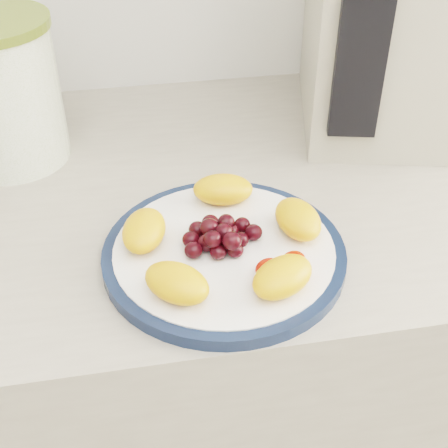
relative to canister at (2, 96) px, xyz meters
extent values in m
cube|color=#A29A8A|center=(0.29, -0.10, -0.54)|extent=(3.50, 0.60, 0.90)
cube|color=#83694E|center=(0.29, -0.10, -0.57)|extent=(3.48, 0.58, 0.84)
cylinder|color=#15223D|center=(0.25, -0.27, -0.08)|extent=(0.27, 0.27, 0.01)
cylinder|color=white|center=(0.25, -0.27, -0.08)|extent=(0.25, 0.25, 0.02)
cylinder|color=#486910|center=(0.00, 0.00, 0.00)|extent=(0.19, 0.19, 0.18)
cube|color=#ABA491|center=(0.53, 0.02, 0.09)|extent=(0.26, 0.32, 0.36)
cube|color=black|center=(0.45, -0.11, 0.09)|extent=(0.06, 0.03, 0.26)
ellipsoid|color=orange|center=(0.33, -0.25, -0.06)|extent=(0.06, 0.08, 0.03)
ellipsoid|color=orange|center=(0.26, -0.18, -0.06)|extent=(0.08, 0.06, 0.03)
ellipsoid|color=orange|center=(0.16, -0.24, -0.06)|extent=(0.06, 0.08, 0.03)
ellipsoid|color=orange|center=(0.19, -0.33, -0.06)|extent=(0.08, 0.08, 0.03)
ellipsoid|color=orange|center=(0.29, -0.34, -0.06)|extent=(0.09, 0.08, 0.03)
ellipsoid|color=black|center=(0.25, -0.27, -0.06)|extent=(0.02, 0.02, 0.02)
ellipsoid|color=black|center=(0.27, -0.27, -0.07)|extent=(0.02, 0.02, 0.02)
ellipsoid|color=black|center=(0.26, -0.25, -0.06)|extent=(0.02, 0.02, 0.02)
ellipsoid|color=black|center=(0.24, -0.25, -0.07)|extent=(0.02, 0.02, 0.02)
ellipsoid|color=black|center=(0.23, -0.27, -0.06)|extent=(0.02, 0.02, 0.02)
ellipsoid|color=black|center=(0.24, -0.29, -0.07)|extent=(0.02, 0.02, 0.02)
ellipsoid|color=black|center=(0.26, -0.29, -0.07)|extent=(0.02, 0.02, 0.02)
ellipsoid|color=black|center=(0.28, -0.26, -0.06)|extent=(0.02, 0.02, 0.02)
ellipsoid|color=black|center=(0.27, -0.24, -0.07)|extent=(0.02, 0.02, 0.02)
ellipsoid|color=black|center=(0.26, -0.23, -0.07)|extent=(0.02, 0.02, 0.02)
ellipsoid|color=black|center=(0.24, -0.23, -0.06)|extent=(0.02, 0.02, 0.02)
ellipsoid|color=black|center=(0.22, -0.24, -0.06)|extent=(0.02, 0.02, 0.02)
ellipsoid|color=black|center=(0.21, -0.26, -0.06)|extent=(0.02, 0.02, 0.02)
ellipsoid|color=black|center=(0.21, -0.28, -0.06)|extent=(0.02, 0.02, 0.02)
ellipsoid|color=black|center=(0.25, -0.27, -0.05)|extent=(0.02, 0.02, 0.02)
ellipsoid|color=black|center=(0.25, -0.25, -0.05)|extent=(0.02, 0.02, 0.02)
ellipsoid|color=black|center=(0.23, -0.26, -0.05)|extent=(0.02, 0.02, 0.02)
ellipsoid|color=black|center=(0.23, -0.28, -0.05)|extent=(0.02, 0.02, 0.02)
ellipsoid|color=black|center=(0.25, -0.29, -0.05)|extent=(0.02, 0.02, 0.02)
ellipsoid|color=red|center=(0.28, -0.33, -0.06)|extent=(0.03, 0.03, 0.02)
ellipsoid|color=red|center=(0.31, -0.32, -0.06)|extent=(0.04, 0.04, 0.02)
camera|label=1|loc=(0.15, -0.79, 0.37)|focal=50.00mm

